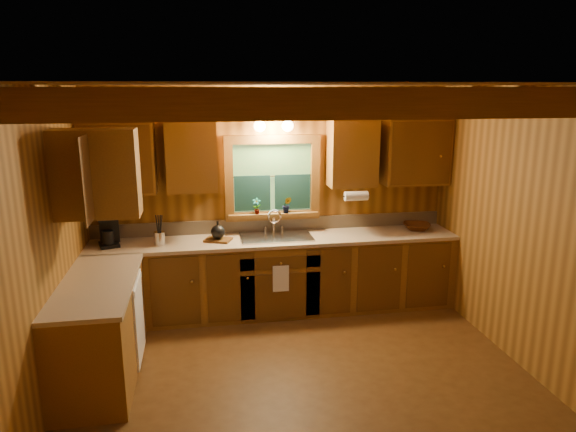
% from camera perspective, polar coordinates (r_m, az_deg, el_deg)
% --- Properties ---
extents(room, '(4.20, 4.20, 4.20)m').
position_cam_1_polar(room, '(4.35, 1.80, -3.13)').
color(room, '#503113').
rests_on(room, ground).
extents(ceiling_beams, '(4.20, 2.54, 0.18)m').
position_cam_1_polar(ceiling_beams, '(4.16, 1.92, 12.72)').
color(ceiling_beams, brown).
rests_on(ceiling_beams, room).
extents(base_cabinets, '(4.20, 2.22, 0.86)m').
position_cam_1_polar(base_cabinets, '(5.78, -5.70, -7.94)').
color(base_cabinets, brown).
rests_on(base_cabinets, ground).
extents(countertop, '(4.20, 2.24, 0.04)m').
position_cam_1_polar(countertop, '(5.64, -5.68, -3.66)').
color(countertop, tan).
rests_on(countertop, base_cabinets).
extents(backsplash, '(4.20, 0.02, 0.16)m').
position_cam_1_polar(backsplash, '(6.23, -1.70, -0.94)').
color(backsplash, tan).
rests_on(backsplash, room).
extents(dishwasher_panel, '(0.02, 0.60, 0.80)m').
position_cam_1_polar(dishwasher_panel, '(5.26, -16.06, -10.77)').
color(dishwasher_panel, white).
rests_on(dishwasher_panel, base_cabinets).
extents(upper_cabinets, '(4.19, 1.77, 0.78)m').
position_cam_1_polar(upper_cabinets, '(5.56, -6.89, 6.20)').
color(upper_cabinets, brown).
rests_on(upper_cabinets, room).
extents(window, '(1.12, 0.08, 1.00)m').
position_cam_1_polar(window, '(6.09, -1.72, 4.01)').
color(window, brown).
rests_on(window, room).
extents(window_sill, '(1.06, 0.14, 0.04)m').
position_cam_1_polar(window_sill, '(6.13, -1.63, 0.17)').
color(window_sill, brown).
rests_on(window_sill, room).
extents(wall_sconce, '(0.45, 0.21, 0.17)m').
position_cam_1_polar(wall_sconce, '(5.90, -1.59, 9.90)').
color(wall_sconce, black).
rests_on(wall_sconce, room).
extents(paper_towel_roll, '(0.27, 0.11, 0.11)m').
position_cam_1_polar(paper_towel_roll, '(6.00, 7.49, 2.20)').
color(paper_towel_roll, white).
rests_on(paper_towel_roll, upper_cabinets).
extents(dish_towel, '(0.18, 0.01, 0.30)m').
position_cam_1_polar(dish_towel, '(5.79, -0.79, -6.90)').
color(dish_towel, white).
rests_on(dish_towel, base_cabinets).
extents(sink, '(0.82, 0.48, 0.43)m').
position_cam_1_polar(sink, '(5.99, -1.31, -2.77)').
color(sink, silver).
rests_on(sink, countertop).
extents(coffee_maker, '(0.20, 0.25, 0.35)m').
position_cam_1_polar(coffee_maker, '(5.96, -19.12, -1.47)').
color(coffee_maker, black).
rests_on(coffee_maker, countertop).
extents(utensil_crock, '(0.12, 0.12, 0.34)m').
position_cam_1_polar(utensil_crock, '(5.85, -13.95, -2.32)').
color(utensil_crock, silver).
rests_on(utensil_crock, countertop).
extents(cutting_board, '(0.34, 0.30, 0.03)m').
position_cam_1_polar(cutting_board, '(5.89, -7.68, -2.61)').
color(cutting_board, '#553212').
rests_on(cutting_board, countertop).
extents(teakettle, '(0.16, 0.16, 0.20)m').
position_cam_1_polar(teakettle, '(5.87, -7.71, -1.73)').
color(teakettle, black).
rests_on(teakettle, cutting_board).
extents(wicker_basket, '(0.40, 0.40, 0.08)m').
position_cam_1_polar(wicker_basket, '(6.48, 13.96, -1.13)').
color(wicker_basket, '#48230C').
rests_on(wicker_basket, countertop).
extents(potted_plant_left, '(0.11, 0.09, 0.19)m').
position_cam_1_polar(potted_plant_left, '(6.05, -3.47, 1.10)').
color(potted_plant_left, '#553212').
rests_on(potted_plant_left, window_sill).
extents(potted_plant_right, '(0.12, 0.11, 0.19)m').
position_cam_1_polar(potted_plant_right, '(6.10, -0.13, 1.23)').
color(potted_plant_right, '#553212').
rests_on(potted_plant_right, window_sill).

